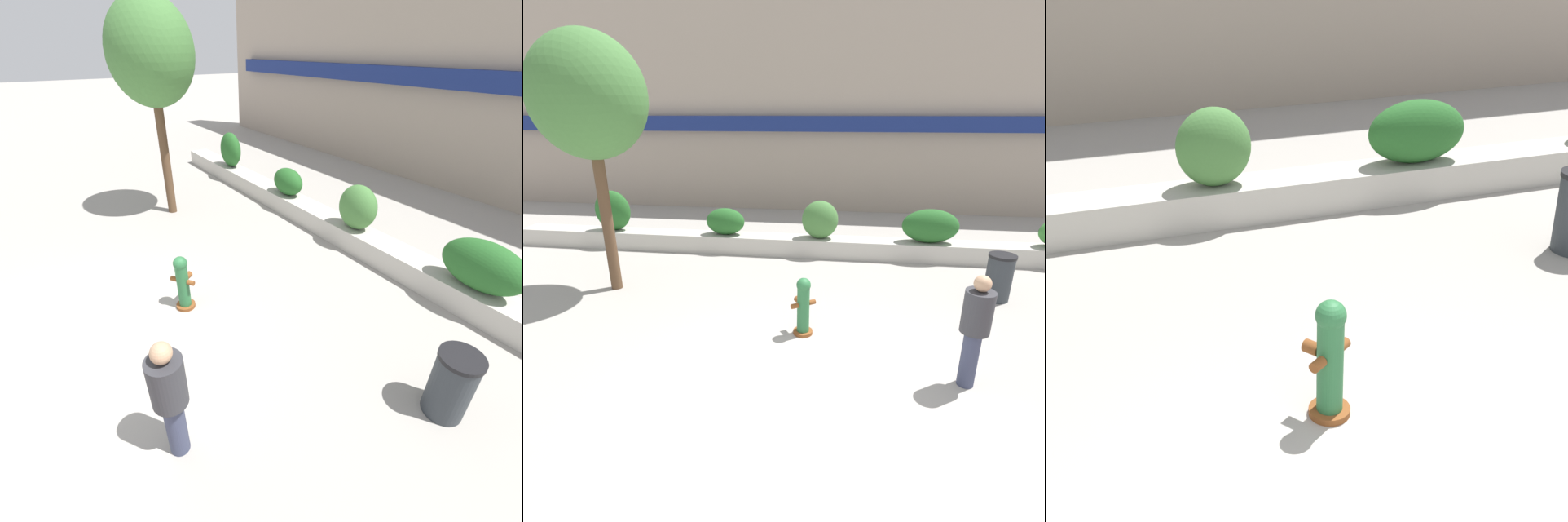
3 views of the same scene
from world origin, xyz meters
TOP-DOWN VIEW (x-y plane):
  - ground_plane at (0.00, 0.00)m, footprint 120.00×120.00m
  - building_facade at (0.00, 11.98)m, footprint 30.00×1.36m
  - planter_wall_low at (0.00, 6.00)m, footprint 18.00×0.70m
  - hedge_bush_0 at (-6.17, 6.00)m, footprint 1.06×0.58m
  - hedge_bush_1 at (-2.80, 6.00)m, footprint 1.09×0.62m
  - hedge_bush_2 at (-0.13, 6.00)m, footprint 0.99×0.70m
  - hedge_bush_3 at (2.79, 6.00)m, footprint 1.47×0.70m
  - fire_hydrant at (-0.18, 1.64)m, footprint 0.49×0.49m
  - street_tree at (-4.58, 3.09)m, footprint 2.30×2.07m
  - pedestrian at (2.34, 0.50)m, footprint 0.54×0.54m
  - trash_bin at (3.78, 3.64)m, footprint 0.55×0.55m

SIDE VIEW (x-z plane):
  - ground_plane at x=0.00m, z-range 0.00..0.00m
  - planter_wall_low at x=0.00m, z-range 0.00..0.50m
  - trash_bin at x=3.78m, z-range 0.00..1.01m
  - fire_hydrant at x=-0.18m, z-range 0.01..1.09m
  - hedge_bush_1 at x=-2.80m, z-range 0.50..1.25m
  - hedge_bush_3 at x=2.79m, z-range 0.50..1.40m
  - pedestrian at x=2.34m, z-range 0.12..1.85m
  - hedge_bush_2 at x=-0.13m, z-range 0.50..1.54m
  - hedge_bush_0 at x=-6.17m, z-range 0.50..1.66m
  - building_facade at x=0.00m, z-range -0.01..7.99m
  - street_tree at x=-4.58m, z-range 1.39..6.66m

